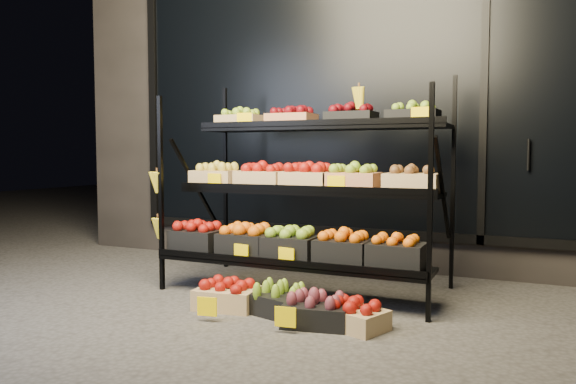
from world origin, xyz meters
The scene contains 9 objects.
ground centered at (0.00, 0.00, 0.00)m, with size 24.00×24.00×0.00m, color #514F4C.
building centered at (0.00, 2.59, 1.75)m, with size 6.00×2.08×3.50m.
display_rack centered at (-0.01, 0.60, 0.79)m, with size 2.18×1.02×1.69m.
tag_floor_a centered at (-0.24, -0.40, 0.06)m, with size 0.13×0.01×0.12m, color #F8D100.
tag_floor_b centered at (0.30, -0.40, 0.06)m, with size 0.13×0.01×0.12m, color #F8D100.
floor_crate_left centered at (-0.29, -0.07, 0.10)m, with size 0.44×0.34×0.20m.
floor_crate_midleft centered at (0.11, -0.05, 0.09)m, with size 0.46×0.39×0.20m.
floor_crate_midright centered at (0.65, -0.14, 0.09)m, with size 0.43×0.37×0.19m.
floor_crate_right centered at (0.41, -0.18, 0.09)m, with size 0.45×0.36×0.20m.
Camera 1 is at (1.65, -3.35, 1.07)m, focal length 35.00 mm.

